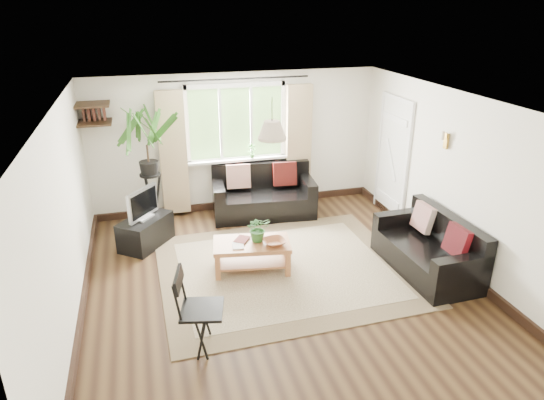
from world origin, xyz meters
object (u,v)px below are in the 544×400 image
object	(u,v)px
coffee_table	(252,256)
palm_stand	(149,169)
folding_chair	(202,311)
sofa_right	(427,246)
sofa_back	(263,193)
tv_stand	(146,232)

from	to	relation	value
coffee_table	palm_stand	world-z (taller)	palm_stand
folding_chair	palm_stand	bearing A→B (deg)	19.46
coffee_table	folding_chair	world-z (taller)	folding_chair
sofa_right	folding_chair	bearing A→B (deg)	-77.81
sofa_back	folding_chair	bearing A→B (deg)	-108.87
coffee_table	folding_chair	xyz separation A→B (m)	(-0.88, -1.46, 0.25)
sofa_back	folding_chair	xyz separation A→B (m)	(-1.50, -3.25, 0.06)
sofa_right	folding_chair	xyz separation A→B (m)	(-3.18, -0.80, 0.09)
folding_chair	tv_stand	bearing A→B (deg)	24.32
coffee_table	tv_stand	world-z (taller)	tv_stand
tv_stand	palm_stand	distance (m)	1.04
tv_stand	folding_chair	size ratio (longest dim) A/B	0.90
coffee_table	palm_stand	bearing A→B (deg)	123.99
sofa_back	coffee_table	bearing A→B (deg)	-103.34
sofa_back	folding_chair	size ratio (longest dim) A/B	1.86
sofa_right	sofa_back	bearing A→B (deg)	-147.50
tv_stand	folding_chair	distance (m)	2.67
coffee_table	folding_chair	size ratio (longest dim) A/B	1.12
sofa_back	sofa_right	distance (m)	2.97
coffee_table	palm_stand	xyz separation A→B (m)	(-1.24, 1.84, 0.77)
sofa_right	tv_stand	xyz separation A→B (m)	(-3.70, 1.81, -0.16)
tv_stand	sofa_back	bearing A→B (deg)	-33.78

